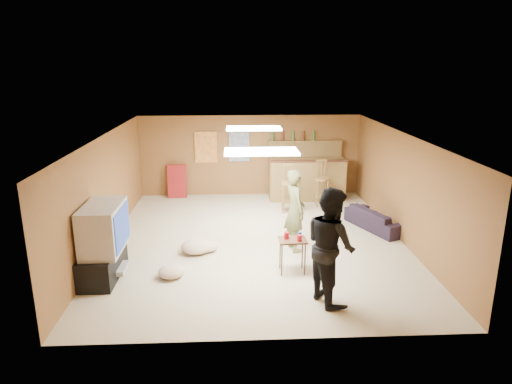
{
  "coord_description": "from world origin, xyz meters",
  "views": [
    {
      "loc": [
        -0.45,
        -8.8,
        3.58
      ],
      "look_at": [
        0.0,
        0.2,
        1.0
      ],
      "focal_mm": 32.0,
      "sensor_mm": 36.0,
      "label": 1
    }
  ],
  "objects_px": {
    "person_olive": "(295,210)",
    "person_black": "(331,245)",
    "tv_body": "(103,228)",
    "tray_table": "(292,256)",
    "sofa": "(376,219)",
    "bar_counter": "(307,179)"
  },
  "relations": [
    {
      "from": "person_olive",
      "to": "tray_table",
      "type": "relative_size",
      "value": 2.65
    },
    {
      "from": "tray_table",
      "to": "person_olive",
      "type": "bearing_deg",
      "value": 80.57
    },
    {
      "from": "bar_counter",
      "to": "person_black",
      "type": "xyz_separation_m",
      "value": [
        -0.5,
        -5.41,
        0.36
      ]
    },
    {
      "from": "bar_counter",
      "to": "tray_table",
      "type": "height_order",
      "value": "bar_counter"
    },
    {
      "from": "tv_body",
      "to": "bar_counter",
      "type": "distance_m",
      "value": 6.09
    },
    {
      "from": "person_olive",
      "to": "person_black",
      "type": "bearing_deg",
      "value": 174.53
    },
    {
      "from": "bar_counter",
      "to": "tray_table",
      "type": "bearing_deg",
      "value": -102.07
    },
    {
      "from": "bar_counter",
      "to": "sofa",
      "type": "distance_m",
      "value": 2.65
    },
    {
      "from": "tv_body",
      "to": "sofa",
      "type": "bearing_deg",
      "value": 21.54
    },
    {
      "from": "person_olive",
      "to": "sofa",
      "type": "bearing_deg",
      "value": -74.73
    },
    {
      "from": "person_black",
      "to": "tv_body",
      "type": "bearing_deg",
      "value": 56.37
    },
    {
      "from": "tv_body",
      "to": "person_olive",
      "type": "xyz_separation_m",
      "value": [
        3.37,
        1.03,
        -0.09
      ]
    },
    {
      "from": "bar_counter",
      "to": "sofa",
      "type": "relative_size",
      "value": 1.28
    },
    {
      "from": "person_olive",
      "to": "tray_table",
      "type": "xyz_separation_m",
      "value": [
        -0.17,
        -1.0,
        -0.51
      ]
    },
    {
      "from": "tv_body",
      "to": "person_olive",
      "type": "bearing_deg",
      "value": 16.97
    },
    {
      "from": "person_black",
      "to": "tray_table",
      "type": "distance_m",
      "value": 1.24
    },
    {
      "from": "person_olive",
      "to": "person_black",
      "type": "relative_size",
      "value": 0.9
    },
    {
      "from": "person_olive",
      "to": "person_black",
      "type": "xyz_separation_m",
      "value": [
        0.28,
        -1.99,
        0.09
      ]
    },
    {
      "from": "person_black",
      "to": "tray_table",
      "type": "relative_size",
      "value": 2.95
    },
    {
      "from": "tv_body",
      "to": "person_black",
      "type": "xyz_separation_m",
      "value": [
        3.65,
        -0.96,
        0.01
      ]
    },
    {
      "from": "tv_body",
      "to": "sofa",
      "type": "relative_size",
      "value": 0.71
    },
    {
      "from": "person_olive",
      "to": "sofa",
      "type": "xyz_separation_m",
      "value": [
        1.98,
        1.08,
        -0.59
      ]
    }
  ]
}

